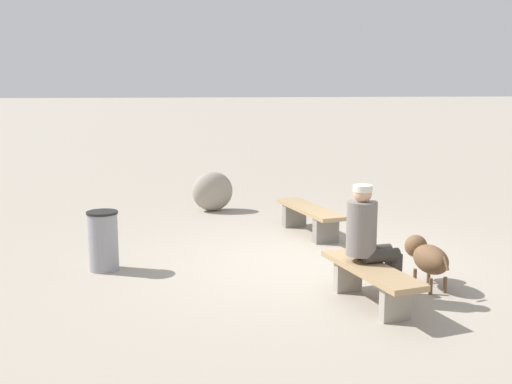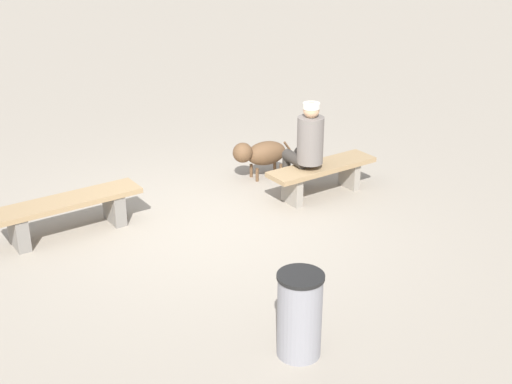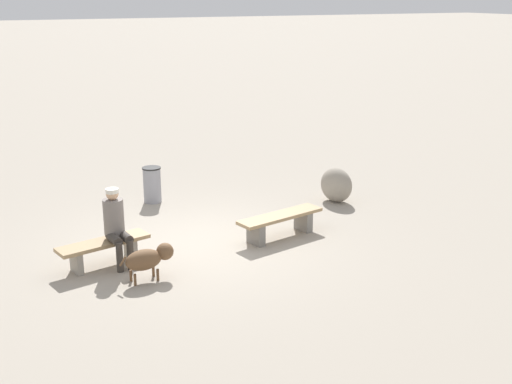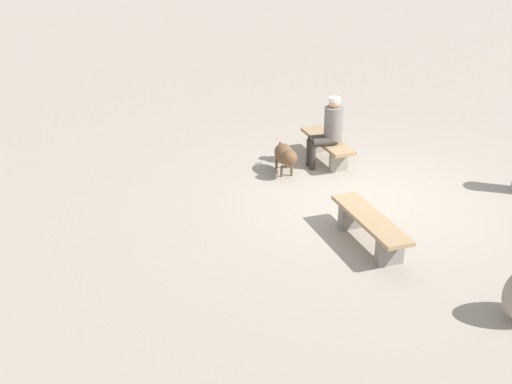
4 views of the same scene
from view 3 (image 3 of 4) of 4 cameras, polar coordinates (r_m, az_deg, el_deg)
The scene contains 7 objects.
ground at distance 11.86m, azimuth -5.32°, elevation -4.63°, with size 210.00×210.00×0.06m, color #9E9384.
bench_left at distance 12.02m, azimuth 2.13°, elevation -2.58°, with size 1.78×0.77×0.44m.
bench_right at distance 11.07m, azimuth -13.12°, elevation -4.73°, with size 1.58×0.73×0.43m.
seated_person at distance 10.93m, azimuth -12.11°, elevation -2.58°, with size 0.38×0.64×1.30m.
dog at distance 10.38m, azimuth -9.32°, elevation -5.70°, with size 0.89×0.38×0.56m.
trash_bin at distance 14.18m, azimuth -9.03°, elevation 0.64°, with size 0.40×0.40×0.77m.
boulder at distance 14.14m, azimuth 7.00°, elevation 0.62°, with size 0.52×0.78×0.74m, color gray.
Camera 3 is at (3.83, 10.35, 4.33)m, focal length 45.95 mm.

